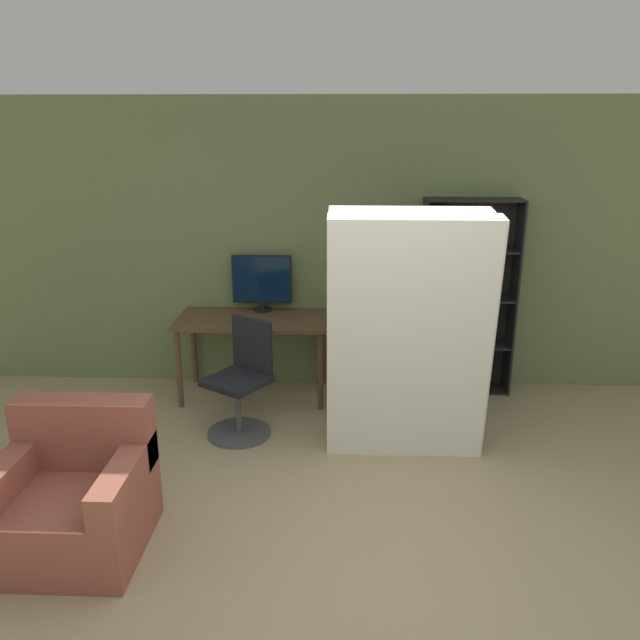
% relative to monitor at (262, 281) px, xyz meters
% --- Properties ---
extents(ground_plane, '(16.00, 16.00, 0.00)m').
position_rel_monitor_xyz_m(ground_plane, '(0.86, -2.77, -1.05)').
color(ground_plane, '#9E8966').
extents(wall_back, '(8.00, 0.06, 2.70)m').
position_rel_monitor_xyz_m(wall_back, '(0.86, 0.14, 0.30)').
color(wall_back, '#6B7A4C').
rests_on(wall_back, ground).
extents(desk, '(1.38, 0.70, 0.76)m').
position_rel_monitor_xyz_m(desk, '(-0.06, -0.24, -0.38)').
color(desk, brown).
rests_on(desk, ground).
extents(monitor, '(0.56, 0.18, 0.54)m').
position_rel_monitor_xyz_m(monitor, '(0.00, 0.00, 0.00)').
color(monitor, black).
rests_on(monitor, desk).
extents(office_chair, '(0.61, 0.61, 0.95)m').
position_rel_monitor_xyz_m(office_chair, '(-0.06, -0.99, -0.66)').
color(office_chair, '#4C4C51').
rests_on(office_chair, ground).
extents(bookshelf, '(0.86, 0.30, 1.82)m').
position_rel_monitor_xyz_m(bookshelf, '(1.79, -0.01, -0.15)').
color(bookshelf, black).
rests_on(bookshelf, ground).
extents(mattress_near, '(1.19, 0.40, 1.88)m').
position_rel_monitor_xyz_m(mattress_near, '(1.25, -1.33, -0.11)').
color(mattress_near, silver).
rests_on(mattress_near, ground).
extents(mattress_far, '(1.19, 0.37, 1.88)m').
position_rel_monitor_xyz_m(mattress_far, '(1.25, -0.98, -0.11)').
color(mattress_far, silver).
rests_on(mattress_far, ground).
extents(armchair, '(0.85, 0.80, 0.85)m').
position_rel_monitor_xyz_m(armchair, '(-0.84, -2.45, -0.73)').
color(armchair, '#934C3D').
rests_on(armchair, ground).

